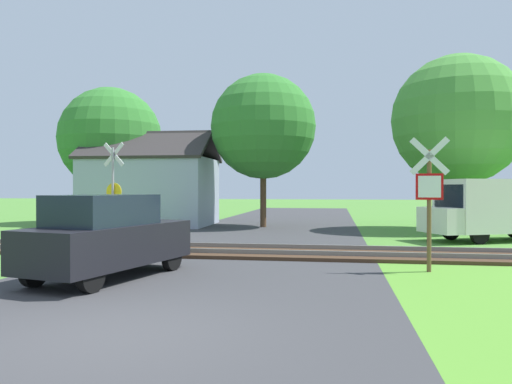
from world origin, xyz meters
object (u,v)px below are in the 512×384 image
object	(u,v)px
tree_center	(263,127)
tree_left	(110,139)
house	(152,189)
tree_right	(458,120)
parked_car	(108,236)
crossing_sign_far	(113,186)
mail_truck	(494,207)
stop_sign_near	(429,194)

from	to	relation	value
tree_center	tree_left	distance (m)	8.84
house	tree_right	bearing A→B (deg)	-5.54
tree_right	tree_left	world-z (taller)	tree_right
house	parked_car	xyz separation A→B (m)	(4.70, -14.89, -0.98)
house	tree_right	xyz separation A→B (m)	(14.97, -1.03, 3.13)
crossing_sign_far	tree_left	world-z (taller)	tree_left
tree_right	parked_car	bearing A→B (deg)	-126.54
tree_center	tree_left	xyz separation A→B (m)	(-8.71, 1.48, -0.30)
tree_center	tree_left	size ratio (longest dim) A/B	1.01
crossing_sign_far	tree_center	distance (m)	9.10
parked_car	crossing_sign_far	bearing A→B (deg)	128.05
mail_truck	stop_sign_near	bearing A→B (deg)	130.24
tree_right	parked_car	world-z (taller)	tree_right
stop_sign_near	tree_right	world-z (taller)	tree_right
mail_truck	tree_right	bearing A→B (deg)	-21.04
stop_sign_near	mail_truck	distance (m)	8.22
stop_sign_near	parked_car	world-z (taller)	stop_sign_near
tree_right	tree_left	size ratio (longest dim) A/B	1.07
house	mail_truck	size ratio (longest dim) A/B	1.27
parked_car	tree_right	bearing A→B (deg)	67.35
stop_sign_near	tree_left	size ratio (longest dim) A/B	0.41
tree_left	parked_car	world-z (taller)	tree_left
stop_sign_near	tree_left	bearing A→B (deg)	-38.51
crossing_sign_far	mail_truck	bearing A→B (deg)	21.26
parked_car	tree_center	bearing A→B (deg)	98.85
tree_right	stop_sign_near	bearing A→B (deg)	-105.72
stop_sign_near	mail_truck	world-z (taller)	stop_sign_near
stop_sign_near	tree_center	distance (m)	14.06
mail_truck	parked_car	world-z (taller)	mail_truck
tree_center	tree_right	bearing A→B (deg)	-3.30
house	mail_truck	xyz separation A→B (m)	(15.19, -5.62, -0.63)
crossing_sign_far	tree_right	size ratio (longest dim) A/B	0.45
tree_center	mail_truck	xyz separation A→B (m)	(9.22, -5.10, -3.71)
tree_left	tree_center	bearing A→B (deg)	-9.66
mail_truck	parked_car	size ratio (longest dim) A/B	1.22
crossing_sign_far	tree_right	world-z (taller)	tree_right
crossing_sign_far	stop_sign_near	bearing A→B (deg)	-15.18
mail_truck	parked_car	bearing A→B (deg)	107.66
house	tree_right	size ratio (longest dim) A/B	0.83
house	tree_center	distance (m)	6.73
tree_left	mail_truck	bearing A→B (deg)	-20.17
crossing_sign_far	parked_car	bearing A→B (deg)	-54.11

